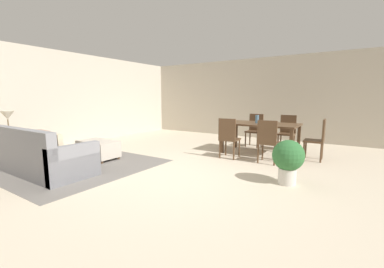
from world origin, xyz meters
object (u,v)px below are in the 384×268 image
Objects in this scene: potted_plant at (288,158)px; dining_chair_head_east at (318,137)px; side_table at (10,141)px; dining_chair_near_left at (228,136)px; dining_table at (260,127)px; vase_centerpiece at (257,119)px; ottoman_table at (98,149)px; couch at (42,157)px; dining_chair_near_right at (268,139)px; table_lamp at (7,116)px; dining_chair_far_right at (287,130)px; dining_chair_far_left at (255,128)px.

dining_chair_head_east is at bearing 83.83° from potted_plant.
side_table is 4.73m from dining_chair_near_left.
vase_centerpiece is at bearing -165.96° from dining_table.
couch is at bearing -89.66° from ottoman_table.
dining_chair_near_right reaches higher than potted_plant.
dining_chair_near_right is (0.43, -0.84, -0.16)m from dining_table.
couch is 2.26× the size of dining_chair_near_left.
dining_chair_near_left is 1.00× the size of dining_chair_near_right.
table_lamp is 5.64m from dining_table.
couch is 10.55× the size of vase_centerpiece.
dining_table is at bearing 119.27° from potted_plant.
dining_chair_head_east is (0.85, 0.86, 0.00)m from dining_chair_near_right.
side_table is at bearing 179.11° from couch.
dining_chair_far_right is 1.19m from dining_chair_head_east.
ottoman_table is at bearing 41.99° from side_table.
ottoman_table is 4.90m from dining_chair_head_east.
dining_table is at bearing -117.45° from dining_chair_far_right.
dining_table reaches higher than potted_plant.
couch is at bearing -127.44° from dining_table.
dining_chair_far_right is 2.85m from potted_plant.
vase_centerpiece reaches higher than ottoman_table.
dining_chair_near_right reaches higher than ottoman_table.
side_table is 0.63× the size of dining_chair_near_right.
dining_chair_far_left is (0.02, 1.73, 0.00)m from dining_chair_near_left.
dining_chair_head_east is 1.28× the size of potted_plant.
table_lamp is at bearing -145.66° from dining_chair_head_east.
table_lamp is (-1.34, -1.20, 0.75)m from ottoman_table.
dining_chair_head_east is at bearing 31.54° from ottoman_table.
couch is 5.70m from dining_chair_far_right.
dining_chair_far_right is at bearing 44.59° from side_table.
table_lamp is (-1.34, 0.02, 0.69)m from couch.
ottoman_table is 0.98× the size of dining_chair_near_left.
dining_chair_far_left is (2.45, 4.61, 0.22)m from couch.
vase_centerpiece is at bearing 41.92° from ottoman_table.
vase_centerpiece is at bearing 67.06° from dining_chair_near_left.
table_lamp reaches higher than dining_chair_near_right.
dining_chair_near_left is at bearing 49.87° from couch.
dining_chair_far_right is at bearing 134.78° from dining_chair_head_east.
potted_plant is (1.52, -1.04, -0.10)m from dining_chair_near_left.
dining_chair_far_left is 4.66× the size of vase_centerpiece.
dining_chair_near_right is (3.32, 1.69, 0.28)m from ottoman_table.
dining_chair_far_left is 1.00× the size of dining_chair_head_east.
table_lamp is at bearing -135.41° from dining_chair_far_right.
vase_centerpiece is at bearing -68.66° from dining_chair_far_left.
dining_chair_near_left is 1.96m from dining_chair_far_right.
table_lamp is at bearing 179.11° from couch.
dining_chair_far_right is (0.01, 1.70, 0.00)m from dining_chair_near_right.
dining_chair_near_right is at bearing 2.35° from dining_chair_near_left.
dining_table is (2.88, 2.53, 0.44)m from ottoman_table.
dining_chair_near_right is 1.00× the size of dining_chair_far_right.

